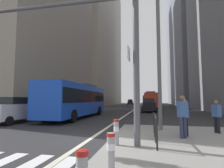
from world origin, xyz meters
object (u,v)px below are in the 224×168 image
Objects in this scene: car_oncoming_mid at (130,102)px; bollard_right at (116,131)px; city_bus_red_distant at (147,100)px; bollard_left at (111,149)px; pedestrian_walking at (183,114)px; pedestrian_far at (184,116)px; city_bus_red_receding at (150,99)px; car_receding_far at (154,103)px; street_lamp_post at (158,35)px; traffic_signal_gantry at (79,37)px; car_receding_near at (149,105)px; pedestrian_waiting at (217,115)px; sedan_white_oncoming at (14,110)px; city_bus_blue_oncoming at (77,99)px.

car_oncoming_mid reaches higher than bollard_right.
city_bus_red_distant is 13.08× the size of bollard_left.
pedestrian_walking is 1.10× the size of pedestrian_far.
car_oncoming_mid is 57.23m from bollard_right.
city_bus_red_receding and city_bus_red_distant have the same top height.
street_lamp_post is (-0.76, -38.41, 4.29)m from car_receding_far.
pedestrian_walking is at bearing 22.81° from traffic_signal_gantry.
city_bus_red_distant is at bearing 100.63° from car_receding_far.
car_receding_near is 5.06× the size of bollard_right.
pedestrian_far is at bearing -87.67° from city_bus_red_distant.
traffic_signal_gantry is at bearing -157.19° from pedestrian_walking.
car_receding_near is 2.53× the size of pedestrian_walking.
street_lamp_post is (1.10, -48.32, 3.45)m from city_bus_red_distant.
pedestrian_waiting reaches higher than bollard_right.
pedestrian_far is at bearing -81.92° from car_oncoming_mid.
traffic_signal_gantry is 3.77m from bollard_right.
car_receding_far is 44.25m from bollard_left.
traffic_signal_gantry is 7.27× the size of bollard_right.
pedestrian_walking is at bearing -67.98° from street_lamp_post.
car_oncoming_mid is 0.65× the size of traffic_signal_gantry.
sedan_white_oncoming is 12.11m from bollard_left.
bollard_right is (8.94, -5.65, -0.35)m from sedan_white_oncoming.
city_bus_red_distant is 1.65× the size of traffic_signal_gantry.
pedestrian_far is (-1.68, -1.09, 0.03)m from pedestrian_waiting.
city_bus_red_distant is 49.85m from pedestrian_far.
car_receding_near is at bearing -89.07° from city_bus_red_distant.
city_bus_red_distant reaches higher than pedestrian_waiting.
city_bus_red_distant is (-0.85, 19.62, -0.00)m from city_bus_red_receding.
pedestrian_far is (0.14, 0.46, -0.10)m from pedestrian_walking.
sedan_white_oncoming is 4.85× the size of bollard_right.
traffic_signal_gantry is 7.92× the size of bollard_left.
traffic_signal_gantry is (-2.60, -19.94, 3.14)m from car_receding_near.
sedan_white_oncoming is 17.48m from car_receding_near.
street_lamp_post is at bearing 48.60° from traffic_signal_gantry.
city_bus_red_distant is 2.52× the size of car_oncoming_mid.
street_lamp_post is at bearing 121.96° from pedestrian_far.
city_bus_red_receding is 1.66× the size of traffic_signal_gantry.
city_bus_blue_oncoming is at bearing -98.66° from city_bus_red_distant.
bollard_left is at bearing -90.39° from city_bus_red_distant.
pedestrian_walking is at bearing -46.10° from city_bus_blue_oncoming.
city_bus_red_distant is 52.01m from traffic_signal_gantry.
pedestrian_walking is at bearing 59.63° from bollard_left.
city_bus_blue_oncoming is at bearing 54.55° from sedan_white_oncoming.
car_receding_far is at bearing -63.04° from car_oncoming_mid.
city_bus_blue_oncoming is 7.20× the size of pedestrian_waiting.
city_bus_blue_oncoming reaches higher than bollard_right.
city_bus_blue_oncoming is 11.31m from traffic_signal_gantry.
street_lamp_post is 5.11× the size of pedestrian_waiting.
city_bus_blue_oncoming is 6.34× the size of pedestrian_walking.
sedan_white_oncoming reaches higher than bollard_right.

